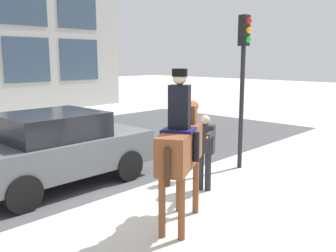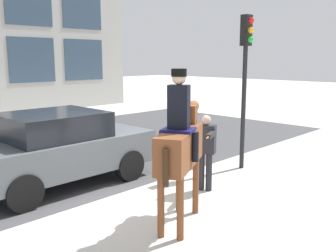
{
  "view_description": "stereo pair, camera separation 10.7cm",
  "coord_description": "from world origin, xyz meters",
  "px_view_note": "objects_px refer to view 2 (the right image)",
  "views": [
    {
      "loc": [
        -4.32,
        -5.24,
        2.72
      ],
      "look_at": [
        0.35,
        -0.81,
        1.56
      ],
      "focal_mm": 40.0,
      "sensor_mm": 36.0,
      "label": 1
    },
    {
      "loc": [
        -4.24,
        -5.32,
        2.72
      ],
      "look_at": [
        0.35,
        -0.81,
        1.56
      ],
      "focal_mm": 40.0,
      "sensor_mm": 36.0,
      "label": 2
    }
  ],
  "objects_px": {
    "pedestrian_bystander": "(206,147)",
    "traffic_light": "(245,67)",
    "street_car_near_lane": "(57,147)",
    "mounted_horse_lead": "(180,144)"
  },
  "relations": [
    {
      "from": "pedestrian_bystander",
      "to": "traffic_light",
      "type": "distance_m",
      "value": 2.53
    },
    {
      "from": "pedestrian_bystander",
      "to": "traffic_light",
      "type": "xyz_separation_m",
      "value": [
        1.93,
        0.37,
        1.59
      ]
    },
    {
      "from": "pedestrian_bystander",
      "to": "street_car_near_lane",
      "type": "height_order",
      "value": "street_car_near_lane"
    },
    {
      "from": "mounted_horse_lead",
      "to": "pedestrian_bystander",
      "type": "xyz_separation_m",
      "value": [
        1.53,
        0.69,
        -0.43
      ]
    },
    {
      "from": "mounted_horse_lead",
      "to": "street_car_near_lane",
      "type": "bearing_deg",
      "value": 69.44
    },
    {
      "from": "street_car_near_lane",
      "to": "pedestrian_bystander",
      "type": "bearing_deg",
      "value": -53.01
    },
    {
      "from": "traffic_light",
      "to": "street_car_near_lane",
      "type": "bearing_deg",
      "value": 150.42
    },
    {
      "from": "pedestrian_bystander",
      "to": "street_car_near_lane",
      "type": "distance_m",
      "value": 3.21
    },
    {
      "from": "pedestrian_bystander",
      "to": "traffic_light",
      "type": "relative_size",
      "value": 0.43
    },
    {
      "from": "mounted_horse_lead",
      "to": "traffic_light",
      "type": "xyz_separation_m",
      "value": [
        3.46,
        1.06,
        1.16
      ]
    }
  ]
}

